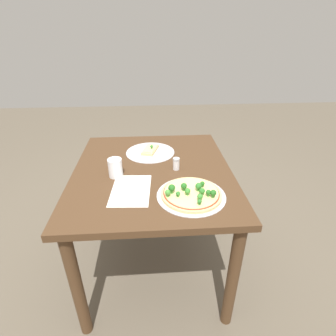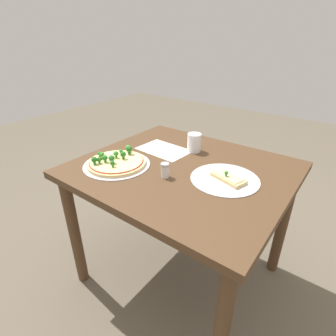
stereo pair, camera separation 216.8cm
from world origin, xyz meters
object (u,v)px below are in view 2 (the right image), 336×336
Objects in this scene: pizza_tray_slice at (226,179)px; condiment_shaker at (165,170)px; pizza_tray_whole at (116,162)px; dining_table at (182,185)px; drinking_cup at (194,143)px.

condiment_shaker reaches higher than pizza_tray_slice.
pizza_tray_whole is 0.54m from pizza_tray_slice.
dining_table is 0.35m from pizza_tray_whole.
condiment_shaker is at bearing -170.35° from pizza_tray_whole.
pizza_tray_whole is at bearing 60.16° from drinking_cup.
pizza_tray_slice is (-0.51, -0.19, -0.01)m from pizza_tray_whole.
dining_table is at bearing 106.71° from drinking_cup.
pizza_tray_whole is 4.81× the size of condiment_shaker.
drinking_cup is at bearing -73.29° from dining_table.
dining_table is at bearing -92.37° from condiment_shaker.
condiment_shaker reaches higher than dining_table.
drinking_cup is at bearing -33.12° from pizza_tray_slice.
pizza_tray_slice is at bearing -148.33° from condiment_shaker.
condiment_shaker is (-0.05, 0.33, -0.02)m from drinking_cup.
pizza_tray_slice is (-0.23, -0.01, 0.11)m from dining_table.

